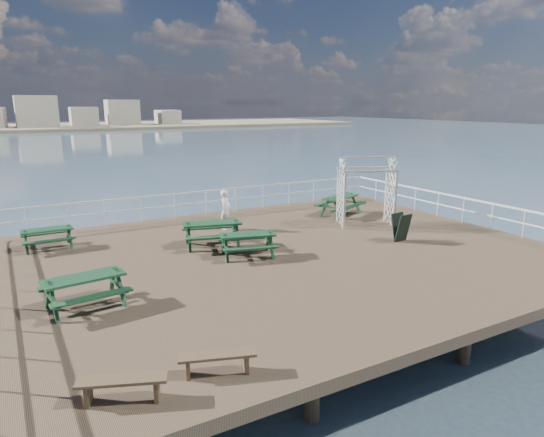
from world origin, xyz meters
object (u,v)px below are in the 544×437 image
at_px(picnic_table_a, 47,234).
at_px(trellis_arbor, 366,195).
at_px(picnic_table_e, 247,240).
at_px(flat_bench_near, 122,384).
at_px(flat_bench_far, 217,359).
at_px(picnic_table_c, 341,201).
at_px(picnic_table_d, 84,285).
at_px(picnic_table_b, 212,229).
at_px(person, 226,210).

distance_m(picnic_table_a, trellis_arbor, 12.16).
relative_size(picnic_table_e, flat_bench_near, 1.38).
relative_size(flat_bench_far, trellis_arbor, 0.52).
height_order(picnic_table_a, picnic_table_e, picnic_table_e).
distance_m(picnic_table_c, flat_bench_far, 13.88).
height_order(picnic_table_d, trellis_arbor, trellis_arbor).
relative_size(picnic_table_b, person, 1.49).
bearing_deg(picnic_table_b, picnic_table_e, -56.82).
height_order(picnic_table_a, flat_bench_near, picnic_table_a).
bearing_deg(picnic_table_e, flat_bench_near, -116.14).
height_order(flat_bench_near, flat_bench_far, flat_bench_near).
height_order(picnic_table_c, flat_bench_near, picnic_table_c).
bearing_deg(flat_bench_far, trellis_arbor, 56.19).
distance_m(picnic_table_e, flat_bench_near, 8.19).
bearing_deg(trellis_arbor, picnic_table_b, -158.30).
xyz_separation_m(trellis_arbor, person, (-5.34, 2.16, -0.46)).
bearing_deg(trellis_arbor, flat_bench_far, -118.76).
xyz_separation_m(picnic_table_a, picnic_table_b, (5.10, -2.52, 0.11)).
height_order(picnic_table_a, picnic_table_d, picnic_table_d).
relative_size(picnic_table_b, picnic_table_d, 1.14).
relative_size(picnic_table_a, trellis_arbor, 0.58).
height_order(picnic_table_a, person, person).
bearing_deg(flat_bench_far, person, 83.80).
bearing_deg(flat_bench_far, picnic_table_e, 77.67).
distance_m(picnic_table_b, picnic_table_e, 1.76).
bearing_deg(trellis_arbor, picnic_table_d, -140.91).
relative_size(picnic_table_c, person, 1.54).
relative_size(flat_bench_near, trellis_arbor, 0.54).
bearing_deg(trellis_arbor, picnic_table_a, -169.36).
bearing_deg(picnic_table_b, flat_bench_near, -107.18).
distance_m(picnic_table_b, picnic_table_c, 7.16).
xyz_separation_m(picnic_table_e, trellis_arbor, (6.17, 1.41, 0.70)).
distance_m(picnic_table_d, trellis_arbor, 11.94).
bearing_deg(person, trellis_arbor, -63.37).
height_order(flat_bench_far, trellis_arbor, trellis_arbor).
height_order(picnic_table_d, flat_bench_far, picnic_table_d).
bearing_deg(picnic_table_a, picnic_table_c, -3.78).
xyz_separation_m(picnic_table_d, flat_bench_near, (-0.10, -4.41, -0.26)).
bearing_deg(picnic_table_d, person, 33.67).
xyz_separation_m(picnic_table_b, flat_bench_far, (-3.15, -7.79, -0.31)).
xyz_separation_m(picnic_table_b, flat_bench_near, (-4.88, -7.79, -0.30)).
bearing_deg(picnic_table_c, picnic_table_a, 152.81).
bearing_deg(flat_bench_near, picnic_table_a, 112.97).
bearing_deg(picnic_table_b, picnic_table_d, -129.84).
distance_m(picnic_table_b, trellis_arbor, 6.75).
xyz_separation_m(picnic_table_b, picnic_table_c, (6.95, 1.73, -0.01)).
bearing_deg(flat_bench_near, person, 78.95).
bearing_deg(picnic_table_b, person, 69.10).
distance_m(picnic_table_c, person, 5.58).
bearing_deg(picnic_table_c, flat_bench_far, -160.11).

